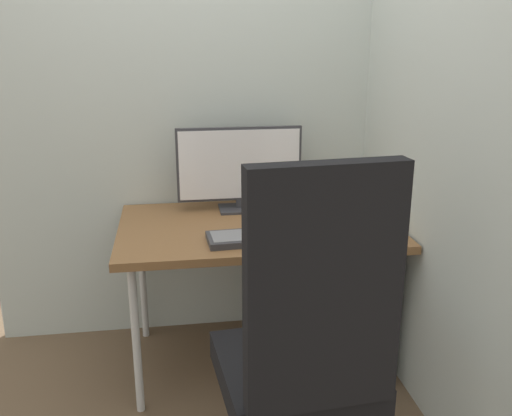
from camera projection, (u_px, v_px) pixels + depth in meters
name	position (u px, v px, depth m)	size (l,w,h in m)	color
ground_plane	(257.00, 359.00, 2.80)	(8.00, 8.00, 0.00)	brown
wall_back	(244.00, 65.00, 2.78)	(2.59, 0.04, 2.80)	#B7C1BC
wall_side_right	(422.00, 72.00, 2.30)	(0.04, 2.11, 2.80)	#B7C1BC
desk	(257.00, 233.00, 2.60)	(1.25, 0.78, 0.71)	brown
office_chair	(306.00, 345.00, 1.80)	(0.62, 0.63, 1.22)	black
filing_cabinet	(336.00, 303.00, 2.73)	(0.43, 0.46, 0.60)	#B2B5BA
monitor	(239.00, 167.00, 2.74)	(0.61, 0.16, 0.41)	#333338
keyboard	(257.00, 237.00, 2.37)	(0.43, 0.20, 0.03)	#333338
mouse	(333.00, 237.00, 2.37)	(0.06, 0.09, 0.04)	#333338
pen_holder	(348.00, 202.00, 2.73)	(0.08, 0.08, 0.19)	gray
notebook	(368.00, 229.00, 2.48)	(0.17, 0.15, 0.02)	silver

